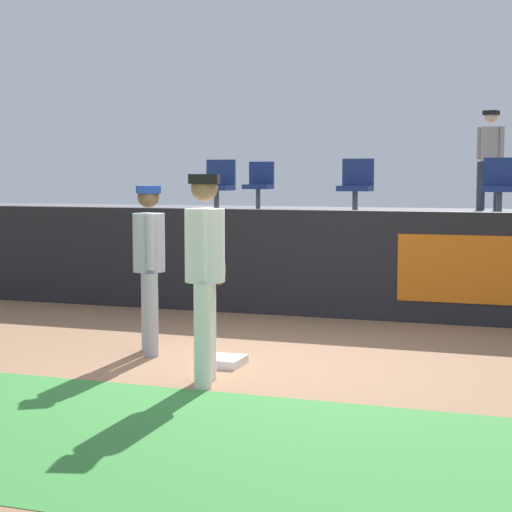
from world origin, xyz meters
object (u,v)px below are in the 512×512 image
Objects in this scene: first_base at (223,361)px; seat_front_left at (218,183)px; seat_back_left at (259,183)px; player_fielder_home at (205,264)px; seat_front_center at (356,183)px; spectator_capped at (490,153)px; seat_front_right at (500,184)px; player_runner_visitor at (149,257)px.

seat_front_left is (-1.90, 4.66, 1.73)m from first_base.
player_fielder_home is at bearing -74.67° from seat_back_left.
seat_front_center is (0.15, 5.42, 0.68)m from player_fielder_home.
first_base is 7.99m from spectator_capped.
seat_front_center is at bearing 163.10° from player_fielder_home.
seat_front_center is (2.20, 0.00, 0.00)m from seat_front_left.
first_base is 4.98m from seat_front_center.
seat_front_left is at bearing 180.00° from seat_front_right.
seat_front_left is 1.00× the size of seat_front_center.
player_runner_visitor is at bearing 82.94° from spectator_capped.
seat_front_right is at bearing 112.31° from spectator_capped.
seat_front_right is (4.24, -0.00, -0.00)m from seat_front_left.
player_runner_visitor is at bearing -81.67° from seat_back_left.
seat_back_left is 2.79m from seat_front_center.
seat_front_left reaches higher than player_runner_visitor.
spectator_capped is (3.91, 2.74, 0.51)m from seat_front_left.
seat_front_left is (-2.04, 5.42, 0.68)m from player_fielder_home.
spectator_capped is (1.71, 2.74, 0.51)m from seat_front_center.
seat_back_left reaches higher than player_fielder_home.
player_runner_visitor is 2.11× the size of seat_back_left.
seat_front_center is 3.27m from spectator_capped.
seat_back_left reaches higher than player_runner_visitor.
seat_front_right is (2.20, 5.42, 0.68)m from player_fielder_home.
player_fielder_home is at bearing -69.38° from seat_front_left.
spectator_capped reaches higher than seat_front_left.
first_base is at bearing 174.95° from player_fielder_home.
first_base is 0.23× the size of player_runner_visitor.
player_fielder_home is at bearing 14.07° from player_runner_visitor.
seat_front_right is (3.27, 4.39, 0.74)m from player_runner_visitor.
player_fielder_home is 1.49m from player_runner_visitor.
seat_front_center is at bearing 86.41° from first_base.
seat_front_left is 1.00× the size of seat_front_right.
player_runner_visitor is at bearing -149.29° from player_fielder_home.
spectator_capped reaches higher than player_fielder_home.
player_fielder_home is 1.11× the size of spectator_capped.
player_fielder_home reaches higher than player_runner_visitor.
spectator_capped is (1.87, 8.16, 1.19)m from player_fielder_home.
player_fielder_home is at bearing -91.63° from seat_front_center.
seat_front_right reaches higher than player_fielder_home.
spectator_capped is (-0.33, 2.74, 0.51)m from seat_front_right.
seat_front_center is 0.50× the size of spectator_capped.
spectator_capped is at bearing 57.98° from seat_front_center.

